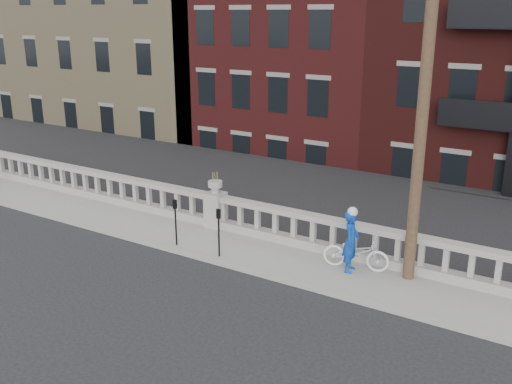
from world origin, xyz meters
TOP-DOWN VIEW (x-y plane):
  - ground at (0.00, 0.00)m, footprint 120.00×120.00m
  - sidewalk at (0.00, 3.00)m, footprint 32.00×2.20m
  - balustrade at (0.00, 3.95)m, footprint 28.00×0.34m
  - planter_pedestal at (0.00, 3.95)m, footprint 0.55×0.55m
  - lower_level at (0.56, 23.04)m, footprint 80.00×44.00m
  - utility_pole at (6.20, 3.60)m, footprint 1.60×0.28m
  - parking_meter_b at (-0.10, 2.15)m, footprint 0.10×0.09m
  - parking_meter_c at (1.40, 2.15)m, footprint 0.10×0.09m
  - bicycle at (4.86, 3.39)m, footprint 1.80×0.95m
  - cyclist at (4.79, 3.19)m, footprint 0.48×0.65m

SIDE VIEW (x-z plane):
  - ground at x=0.00m, z-range 0.00..0.00m
  - sidewalk at x=0.00m, z-range 0.00..0.15m
  - bicycle at x=4.86m, z-range 0.15..1.05m
  - balustrade at x=0.00m, z-range 0.13..1.16m
  - planter_pedestal at x=0.00m, z-range -0.05..1.71m
  - cyclist at x=4.79m, z-range 0.15..1.78m
  - parking_meter_b at x=-0.10m, z-range 0.32..1.68m
  - parking_meter_c at x=1.40m, z-range 0.32..1.68m
  - lower_level at x=0.56m, z-range -7.77..13.03m
  - utility_pole at x=6.20m, z-range 0.24..10.24m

